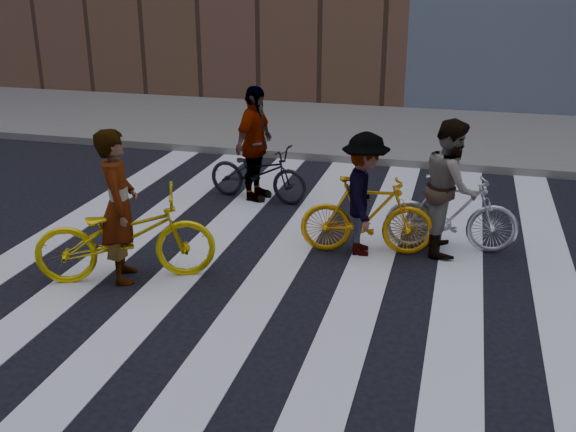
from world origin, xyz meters
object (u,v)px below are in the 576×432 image
at_px(rider_right, 364,195).
at_px(rider_rear, 254,144).
at_px(rider_mid, 450,187).
at_px(bike_dark_rear, 258,173).
at_px(bike_yellow_right, 367,216).
at_px(rider_left, 119,206).
at_px(bike_silver_mid, 452,214).
at_px(bike_yellow_left, 125,236).

distance_m(rider_right, rider_rear, 2.63).
relative_size(rider_mid, rider_right, 1.10).
xyz_separation_m(bike_dark_rear, rider_rear, (-0.05, 0.00, 0.46)).
distance_m(bike_yellow_right, rider_mid, 1.12).
distance_m(bike_dark_rear, rider_left, 3.30).
bearing_deg(bike_dark_rear, bike_silver_mid, -104.02).
bearing_deg(rider_right, rider_rear, 41.23).
bearing_deg(rider_rear, rider_right, -120.83).
height_order(rider_left, rider_rear, rider_left).
bearing_deg(bike_dark_rear, bike_yellow_right, -120.83).
bearing_deg(bike_yellow_left, bike_silver_mid, -87.09).
height_order(bike_yellow_left, rider_rear, rider_rear).
distance_m(rider_mid, rider_rear, 3.33).
bearing_deg(bike_silver_mid, rider_left, 111.62).
relative_size(bike_dark_rear, rider_left, 0.92).
bearing_deg(bike_yellow_left, bike_yellow_right, -84.44).
bearing_deg(bike_dark_rear, rider_right, -121.55).
xyz_separation_m(bike_silver_mid, rider_left, (-3.73, -1.87, 0.40)).
distance_m(bike_silver_mid, rider_mid, 0.37).
bearing_deg(rider_right, bike_yellow_left, 111.58).
height_order(bike_silver_mid, bike_dark_rear, bike_silver_mid).
xyz_separation_m(bike_yellow_right, bike_dark_rear, (-2.00, 1.70, -0.07)).
relative_size(bike_dark_rear, rider_rear, 0.93).
distance_m(bike_silver_mid, rider_left, 4.20).
xyz_separation_m(bike_dark_rear, rider_left, (-0.68, -3.20, 0.47)).
distance_m(bike_yellow_right, bike_dark_rear, 2.63).
bearing_deg(bike_silver_mid, bike_yellow_right, 104.70).
relative_size(rider_left, rider_mid, 1.04).
bearing_deg(bike_yellow_left, rider_mid, -86.77).
bearing_deg(rider_rear, rider_mid, -104.02).
height_order(bike_yellow_right, rider_left, rider_left).
height_order(bike_yellow_left, rider_left, rider_left).
distance_m(rider_left, rider_rear, 3.26).
relative_size(bike_yellow_right, rider_rear, 0.95).
height_order(bike_yellow_right, rider_rear, rider_rear).
xyz_separation_m(rider_right, rider_rear, (-2.00, 1.70, 0.11)).
bearing_deg(rider_mid, bike_dark_rear, 61.16).
bearing_deg(bike_silver_mid, bike_yellow_left, 111.93).
xyz_separation_m(bike_silver_mid, bike_yellow_right, (-1.05, -0.37, 0.00)).
distance_m(bike_silver_mid, rider_right, 1.19).
distance_m(bike_yellow_left, rider_left, 0.37).
distance_m(bike_silver_mid, rider_rear, 3.40).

